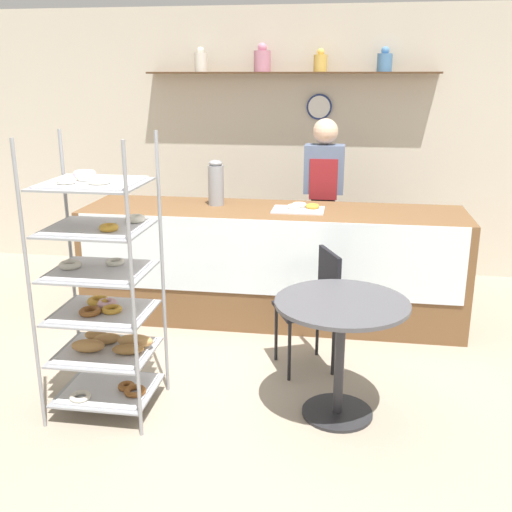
% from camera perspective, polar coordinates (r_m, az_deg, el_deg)
% --- Properties ---
extents(ground_plane, '(14.00, 14.00, 0.00)m').
position_cam_1_polar(ground_plane, '(4.09, -1.06, -12.98)').
color(ground_plane, gray).
extents(back_wall, '(10.00, 0.30, 2.70)m').
position_cam_1_polar(back_wall, '(6.38, 3.31, 10.80)').
color(back_wall, beige).
rests_on(back_wall, ground_plane).
extents(display_counter, '(3.19, 0.80, 0.96)m').
position_cam_1_polar(display_counter, '(5.14, 1.52, -0.75)').
color(display_counter, brown).
rests_on(display_counter, ground_plane).
extents(pastry_rack, '(0.63, 0.56, 1.72)m').
position_cam_1_polar(pastry_rack, '(3.74, -14.44, -3.56)').
color(pastry_rack, gray).
rests_on(pastry_rack, ground_plane).
extents(person_worker, '(0.36, 0.24, 1.66)m').
position_cam_1_polar(person_worker, '(5.63, 6.42, 5.43)').
color(person_worker, '#282833').
rests_on(person_worker, ground_plane).
extents(cafe_table, '(0.80, 0.80, 0.76)m').
position_cam_1_polar(cafe_table, '(3.65, 8.08, -6.93)').
color(cafe_table, '#262628').
rests_on(cafe_table, ground_plane).
extents(cafe_chair, '(0.50, 0.50, 0.86)m').
position_cam_1_polar(cafe_chair, '(4.26, 5.77, -3.99)').
color(cafe_chair, black).
rests_on(cafe_chair, ground_plane).
extents(coffee_carafe, '(0.13, 0.13, 0.39)m').
position_cam_1_polar(coffee_carafe, '(5.15, -3.84, 6.94)').
color(coffee_carafe, gray).
rests_on(coffee_carafe, display_counter).
extents(donut_tray_counter, '(0.42, 0.31, 0.05)m').
position_cam_1_polar(donut_tray_counter, '(4.99, 4.21, 4.58)').
color(donut_tray_counter, silver).
rests_on(donut_tray_counter, display_counter).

